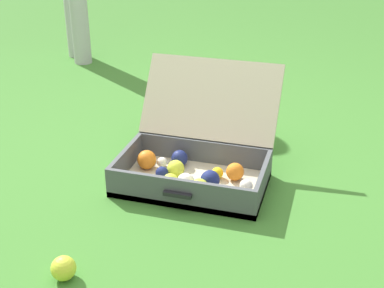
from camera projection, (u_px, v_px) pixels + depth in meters
name	position (u px, v px, depth m)	size (l,w,h in m)	color
ground_plane	(170.00, 185.00, 2.19)	(16.00, 16.00, 0.00)	#3D7A2D
open_suitcase	(196.00, 157.00, 2.21)	(0.60, 0.60, 0.43)	beige
stray_ball_on_grass	(64.00, 268.00, 1.66)	(0.08, 0.08, 0.08)	#CCDB38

